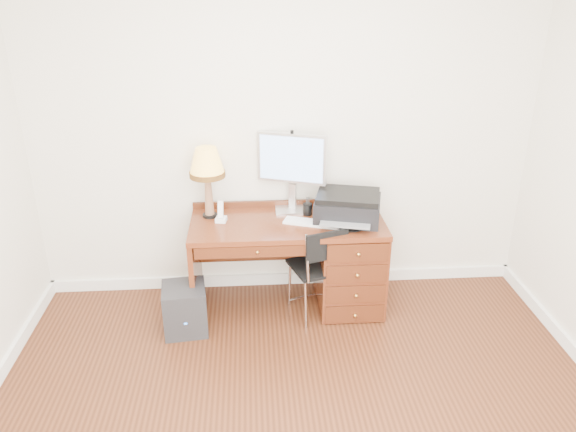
{
  "coord_description": "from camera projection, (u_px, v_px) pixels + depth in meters",
  "views": [
    {
      "loc": [
        -0.27,
        -2.54,
        2.54
      ],
      "look_at": [
        -0.01,
        1.2,
        0.89
      ],
      "focal_mm": 35.0,
      "sensor_mm": 36.0,
      "label": 1
    }
  ],
  "objects": [
    {
      "name": "ground",
      "position": [
        303.0,
        431.0,
        3.36
      ],
      "size": [
        4.0,
        4.0,
        0.0
      ],
      "primitive_type": "plane",
      "color": "#3A1A0D",
      "rests_on": "ground"
    },
    {
      "name": "room_shell",
      "position": [
        295.0,
        358.0,
        3.91
      ],
      "size": [
        4.0,
        4.0,
        4.0
      ],
      "color": "silver",
      "rests_on": "ground"
    },
    {
      "name": "desk",
      "position": [
        327.0,
        258.0,
        4.49
      ],
      "size": [
        1.5,
        0.67,
        0.75
      ],
      "color": "maroon",
      "rests_on": "ground"
    },
    {
      "name": "monitor",
      "position": [
        290.0,
        163.0,
        4.38
      ],
      "size": [
        0.53,
        0.27,
        0.63
      ],
      "rotation": [
        0.0,
        0.0,
        -0.35
      ],
      "color": "silver",
      "rests_on": "desk"
    },
    {
      "name": "keyboard",
      "position": [
        312.0,
        223.0,
        4.29
      ],
      "size": [
        0.45,
        0.27,
        0.02
      ],
      "primitive_type": "cube",
      "rotation": [
        0.0,
        0.0,
        -0.35
      ],
      "color": "white",
      "rests_on": "desk"
    },
    {
      "name": "mouse_pad",
      "position": [
        350.0,
        225.0,
        4.24
      ],
      "size": [
        0.22,
        0.22,
        0.04
      ],
      "color": "black",
      "rests_on": "desk"
    },
    {
      "name": "printer",
      "position": [
        348.0,
        207.0,
        4.33
      ],
      "size": [
        0.57,
        0.49,
        0.22
      ],
      "rotation": [
        0.0,
        0.0,
        -0.24
      ],
      "color": "black",
      "rests_on": "desk"
    },
    {
      "name": "leg_lamp",
      "position": [
        207.0,
        167.0,
        4.25
      ],
      "size": [
        0.27,
        0.27,
        0.56
      ],
      "color": "black",
      "rests_on": "desk"
    },
    {
      "name": "phone",
      "position": [
        221.0,
        216.0,
        4.31
      ],
      "size": [
        0.09,
        0.09,
        0.17
      ],
      "rotation": [
        0.0,
        0.0,
        -0.17
      ],
      "color": "white",
      "rests_on": "desk"
    },
    {
      "name": "pen_cup",
      "position": [
        307.0,
        209.0,
        4.44
      ],
      "size": [
        0.07,
        0.07,
        0.09
      ],
      "primitive_type": "cylinder",
      "color": "black",
      "rests_on": "desk"
    },
    {
      "name": "chair",
      "position": [
        317.0,
        263.0,
        4.28
      ],
      "size": [
        0.47,
        0.47,
        0.79
      ],
      "rotation": [
        0.0,
        0.0,
        0.32
      ],
      "color": "black",
      "rests_on": "ground"
    },
    {
      "name": "equipment_box",
      "position": [
        185.0,
        309.0,
        4.24
      ],
      "size": [
        0.35,
        0.35,
        0.37
      ],
      "primitive_type": "cube",
      "rotation": [
        0.0,
        0.0,
        0.12
      ],
      "color": "black",
      "rests_on": "ground"
    }
  ]
}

